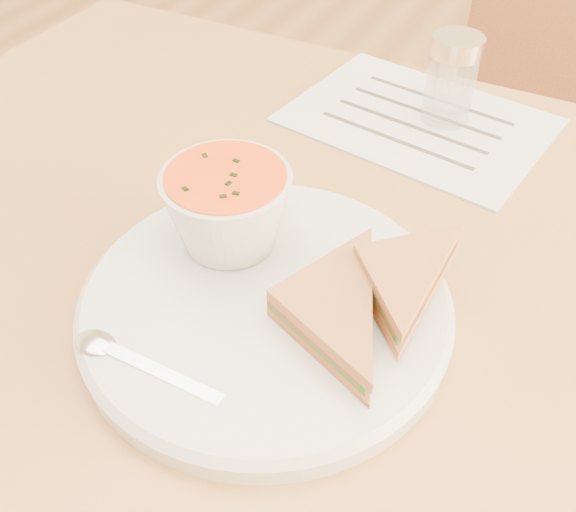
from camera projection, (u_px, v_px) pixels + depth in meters
The scene contains 9 objects.
dining_table at pixel (293, 440), 0.85m from camera, with size 1.00×0.70×0.75m, color olive, non-canonical shape.
chair_far at pixel (503, 173), 1.18m from camera, with size 0.39×0.39×0.88m, color brown, non-canonical shape.
plate at pixel (265, 306), 0.51m from camera, with size 0.30×0.30×0.02m, color silver, non-canonical shape.
soup_bowl at pixel (228, 213), 0.53m from camera, with size 0.11×0.11×0.07m, color silver, non-canonical shape.
sandwich_half_a at pixel (267, 305), 0.48m from camera, with size 0.11×0.11×0.03m, color #B96D41, non-canonical shape.
sandwich_half_b at pixel (353, 259), 0.50m from camera, with size 0.09×0.09×0.03m, color #B96D41, non-canonical shape.
spoon at pixel (151, 369), 0.45m from camera, with size 0.17×0.03×0.01m, color silver, non-canonical shape.
paper_menu at pixel (418, 120), 0.73m from camera, with size 0.28×0.20×0.00m, color silver, non-canonical shape.
condiment_shaker at pixel (451, 81), 0.69m from camera, with size 0.05×0.05×0.10m, color silver, non-canonical shape.
Camera 1 is at (0.20, -0.40, 1.14)m, focal length 40.00 mm.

